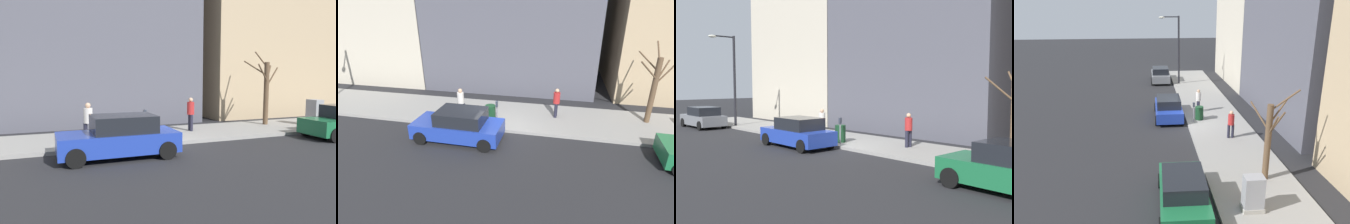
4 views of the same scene
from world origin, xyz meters
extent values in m
plane|color=#232326|center=(0.00, 0.00, 0.00)|extent=(120.00, 120.00, 0.00)
cube|color=gray|center=(2.00, 0.00, 0.07)|extent=(4.00, 36.00, 0.15)
cylinder|color=black|center=(-2.09, -7.75, 0.32)|extent=(0.24, 0.65, 0.64)
cylinder|color=black|center=(-0.39, -7.79, 0.32)|extent=(0.24, 0.65, 0.64)
cube|color=#1E389E|center=(-1.15, 1.60, 0.57)|extent=(1.83, 4.21, 0.70)
cube|color=black|center=(-1.15, 1.40, 1.22)|extent=(1.62, 2.21, 0.60)
cylinder|color=black|center=(-1.99, 3.16, 0.32)|extent=(0.22, 0.64, 0.64)
cylinder|color=black|center=(-0.29, 3.15, 0.32)|extent=(0.22, 0.64, 0.64)
cylinder|color=black|center=(-2.01, 0.06, 0.32)|extent=(0.22, 0.64, 0.64)
cylinder|color=black|center=(-0.31, 0.05, 0.32)|extent=(0.22, 0.64, 0.64)
cube|color=slate|center=(-1.24, 13.13, 0.57)|extent=(1.82, 4.21, 0.70)
cube|color=black|center=(-1.24, 12.93, 1.22)|extent=(1.61, 2.21, 0.60)
cylinder|color=black|center=(-2.08, 14.69, 0.32)|extent=(0.22, 0.64, 0.64)
cylinder|color=black|center=(-0.38, 14.68, 0.32)|extent=(0.22, 0.64, 0.64)
cylinder|color=black|center=(-2.09, 11.59, 0.32)|extent=(0.22, 0.64, 0.64)
cylinder|color=black|center=(-0.39, 11.58, 0.32)|extent=(0.22, 0.64, 0.64)
cylinder|color=slate|center=(0.45, 0.09, 0.68)|extent=(0.07, 0.07, 1.05)
cube|color=#2D333D|center=(0.45, 0.09, 1.35)|extent=(0.14, 0.10, 0.30)
cylinder|color=black|center=(0.55, 11.59, 3.40)|extent=(0.18, 0.18, 6.50)
cylinder|color=black|center=(-0.25, 11.59, 6.55)|extent=(1.60, 0.10, 0.10)
ellipsoid|color=beige|center=(-1.05, 11.59, 6.50)|extent=(0.56, 0.32, 0.20)
cylinder|color=brown|center=(2.30, -7.24, 3.01)|extent=(0.59, 1.06, 1.05)
cylinder|color=#14381E|center=(0.90, 0.58, 0.60)|extent=(0.56, 0.56, 0.90)
cylinder|color=#1E1E2D|center=(2.35, -2.87, 0.56)|extent=(0.16, 0.16, 0.82)
cylinder|color=#1E1E2D|center=(2.11, -2.85, 0.56)|extent=(0.16, 0.16, 0.82)
cylinder|color=#A52323|center=(2.23, -2.86, 1.28)|extent=(0.36, 0.36, 0.62)
sphere|color=tan|center=(2.23, -2.86, 1.70)|extent=(0.22, 0.22, 0.22)
cylinder|color=#1E1E2D|center=(1.09, 2.44, 0.56)|extent=(0.16, 0.16, 0.82)
cylinder|color=#1E1E2D|center=(1.11, 2.20, 0.56)|extent=(0.16, 0.16, 0.82)
cylinder|color=silver|center=(1.10, 2.32, 1.28)|extent=(0.36, 0.36, 0.62)
sphere|color=tan|center=(1.10, 2.32, 1.70)|extent=(0.22, 0.22, 0.22)
camera|label=1|loc=(-12.42, 4.16, 2.94)|focal=35.00mm
camera|label=2|loc=(-11.61, -3.05, 6.20)|focal=28.00mm
camera|label=3|loc=(-12.34, -13.82, 3.26)|focal=40.00mm
camera|label=4|loc=(-2.48, -20.38, 7.61)|focal=35.00mm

